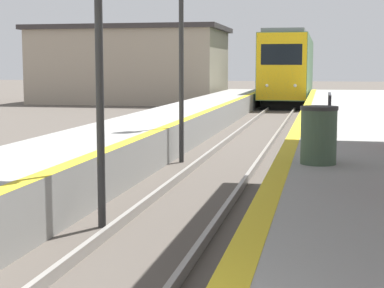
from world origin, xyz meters
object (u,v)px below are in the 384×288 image
trash_bin (319,135)px  bench (324,112)px  train (289,68)px  signal_mid (181,23)px

trash_bin → bench: (0.07, 4.61, 0.03)m
train → signal_mid: bearing=-92.6°
train → trash_bin: size_ratio=18.42×
train → trash_bin: 33.06m
trash_bin → bench: bench is taller
trash_bin → signal_mid: bearing=122.0°
train → trash_bin: train is taller
signal_mid → bench: (3.54, -0.94, -2.12)m
signal_mid → trash_bin: signal_mid is taller
signal_mid → trash_bin: (3.46, -5.55, -2.15)m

